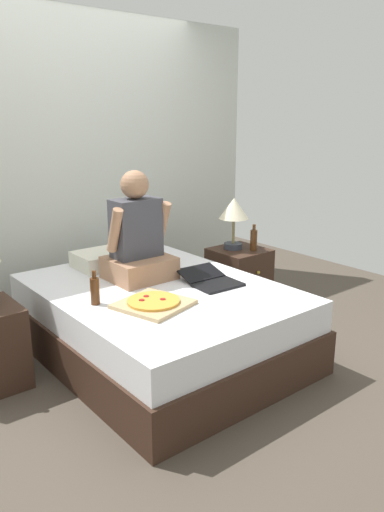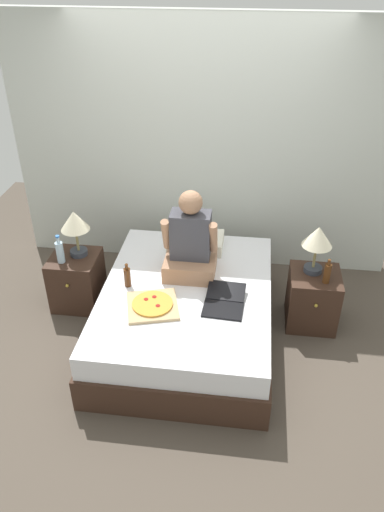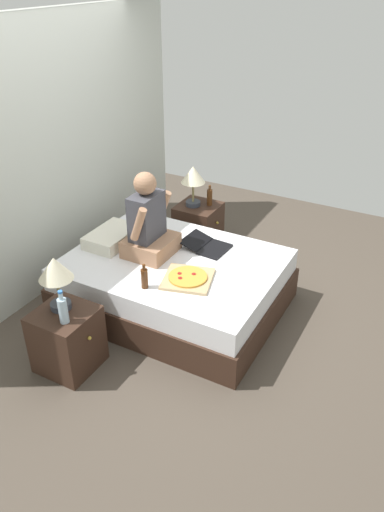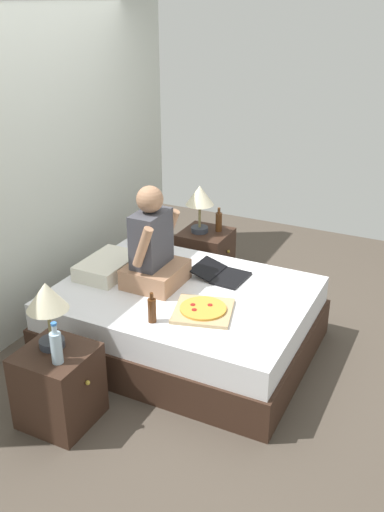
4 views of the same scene
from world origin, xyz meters
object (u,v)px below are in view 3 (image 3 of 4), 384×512
at_px(lamp_on_right_nightstand, 193,177).
at_px(beer_bottle_on_bed, 144,278).
at_px(pizza_box, 188,278).
at_px(person_seated, 148,225).
at_px(bed, 175,283).
at_px(lamp_on_left_nightstand, 55,272).
at_px(nightstand_left, 67,339).
at_px(beer_bottle, 210,197).
at_px(nightstand_right, 198,227).
at_px(water_bottle, 63,310).
at_px(laptop, 208,246).

height_order(lamp_on_right_nightstand, beer_bottle_on_bed, lamp_on_right_nightstand).
bearing_deg(pizza_box, person_seated, 66.14).
xyz_separation_m(bed, person_seated, (-0.00, 0.26, 0.55)).
relative_size(lamp_on_left_nightstand, lamp_on_right_nightstand, 1.00).
relative_size(nightstand_left, lamp_on_right_nightstand, 1.16).
bearing_deg(lamp_on_right_nightstand, person_seated, -173.27).
bearing_deg(beer_bottle, nightstand_right, 125.01).
bearing_deg(water_bottle, lamp_on_right_nightstand, 3.55).
xyz_separation_m(nightstand_left, beer_bottle, (2.28, -0.10, 0.36)).
height_order(lamp_on_left_nightstand, laptop, lamp_on_left_nightstand).
xyz_separation_m(lamp_on_left_nightstand, pizza_box, (0.83, -0.66, -0.32)).
bearing_deg(bed, nightstand_right, 16.90).
xyz_separation_m(nightstand_right, laptop, (-0.77, -0.52, 0.27)).
bearing_deg(pizza_box, lamp_on_left_nightstand, 141.41).
bearing_deg(beer_bottle_on_bed, laptop, -11.17).
xyz_separation_m(lamp_on_left_nightstand, person_seated, (1.06, -0.13, -0.05)).
xyz_separation_m(water_bottle, nightstand_right, (2.29, 0.09, -0.37)).
bearing_deg(water_bottle, laptop, -15.69).
bearing_deg(nightstand_left, person_seated, -3.99).
bearing_deg(lamp_on_left_nightstand, bed, -19.92).
height_order(bed, lamp_on_left_nightstand, lamp_on_left_nightstand).
bearing_deg(beer_bottle_on_bed, nightstand_right, 12.34).
distance_m(nightstand_right, lamp_on_right_nightstand, 0.59).
bearing_deg(lamp_on_right_nightstand, pizza_box, -153.30).
relative_size(nightstand_right, beer_bottle, 2.28).
distance_m(bed, laptop, 0.47).
bearing_deg(nightstand_left, bed, -16.90).
relative_size(nightstand_right, person_seated, 0.67).
height_order(nightstand_left, laptop, laptop).
bearing_deg(lamp_on_right_nightstand, bed, -160.25).
height_order(laptop, beer_bottle_on_bed, beer_bottle_on_bed).
xyz_separation_m(beer_bottle, laptop, (-0.84, -0.42, -0.09)).
bearing_deg(lamp_on_left_nightstand, nightstand_right, -1.32).
bearing_deg(water_bottle, pizza_box, -28.75).
xyz_separation_m(lamp_on_right_nightstand, person_seated, (-1.07, -0.13, -0.05)).
relative_size(bed, water_bottle, 6.93).
bearing_deg(bed, laptop, -28.56).
relative_size(nightstand_left, laptop, 1.21).
bearing_deg(person_seated, water_bottle, -179.36).
height_order(nightstand_left, lamp_on_left_nightstand, lamp_on_left_nightstand).
xyz_separation_m(pizza_box, beer_bottle_on_bed, (-0.26, 0.26, 0.07)).
xyz_separation_m(nightstand_right, beer_bottle, (0.07, -0.10, 0.36)).
xyz_separation_m(person_seated, laptop, (0.33, -0.44, -0.27)).
xyz_separation_m(nightstand_left, lamp_on_right_nightstand, (2.18, 0.05, 0.59)).
bearing_deg(person_seated, pizza_box, -113.86).
distance_m(lamp_on_right_nightstand, beer_bottle, 0.29).
distance_m(lamp_on_left_nightstand, beer_bottle, 2.25).
xyz_separation_m(bed, beer_bottle, (1.17, 0.24, 0.37)).
xyz_separation_m(lamp_on_left_nightstand, beer_bottle_on_bed, (0.56, -0.40, -0.25)).
bearing_deg(nightstand_right, pizza_box, -155.57).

